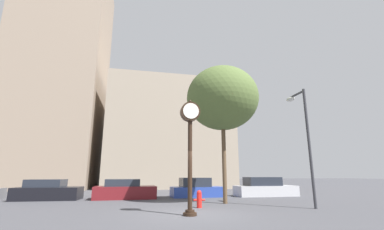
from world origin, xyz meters
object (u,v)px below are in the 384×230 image
Objects in this scene: car_maroon at (125,190)px; fire_hydrant_far at (199,199)px; street_clock at (190,136)px; car_silver at (265,188)px; bare_tree at (222,98)px; car_black at (48,191)px; street_lamp_right at (302,127)px; car_blue at (197,189)px.

fire_hydrant_far is (3.74, -5.78, -0.13)m from car_maroon.
street_clock is 1.02× the size of car_silver.
fire_hydrant_far is 6.17m from bare_tree.
street_clock is 5.61m from bare_tree.
car_black is 0.49× the size of bare_tree.
car_maroon is 11.85m from street_lamp_right.
street_lamp_right reaches higher than car_silver.
car_black is at bearing 178.58° from car_blue.
car_maroon reaches higher than fire_hydrant_far.
fire_hydrant_far is (-1.33, -6.19, -0.14)m from car_blue.
car_silver reaches higher than car_blue.
car_black is 9.86m from car_blue.
car_silver is 7.87m from street_lamp_right.
car_black is 0.67× the size of street_lamp_right.
street_lamp_right reaches higher than car_blue.
car_black reaches higher than fire_hydrant_far.
car_silver is at bearing 42.78° from bare_tree.
fire_hydrant_far is 6.46m from street_lamp_right.
car_blue is 4.72× the size of fire_hydrant_far.
bare_tree is at bearing -86.02° from car_blue.
car_black is (-7.58, 8.28, -2.59)m from street_clock.
street_clock reaches higher than car_black.
fire_hydrant_far is at bearing 168.09° from street_lamp_right.
street_clock reaches higher than car_blue.
car_blue is (5.07, 0.40, 0.02)m from car_maroon.
street_lamp_right is (9.01, -6.90, 3.43)m from car_maroon.
street_clock is 0.79× the size of street_lamp_right.
car_silver is (5.22, -0.32, 0.02)m from car_blue.
car_blue is at bearing 118.38° from street_lamp_right.
bare_tree reaches higher than street_lamp_right.
car_silver is at bearing -1.06° from car_maroon.
car_blue reaches higher than car_maroon.
street_lamp_right is (6.22, 1.19, 0.85)m from street_clock.
street_clock is at bearing -112.26° from fire_hydrant_far.
car_maroon is at bearing 142.88° from bare_tree.
car_blue is at bearing 3.00° from car_maroon.
bare_tree reaches higher than car_maroon.
fire_hydrant_far is at bearing -32.33° from car_black.
car_silver is at bearing -6.12° from car_blue.
car_blue is at bearing 176.82° from car_silver.
fire_hydrant_far is 0.10× the size of bare_tree.
fire_hydrant_far is at bearing -137.83° from car_silver.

